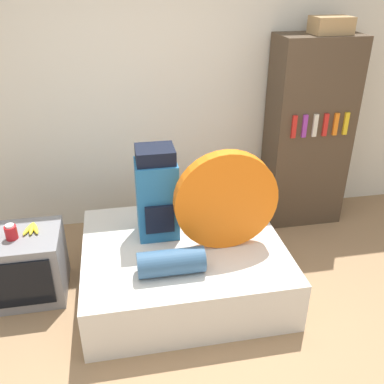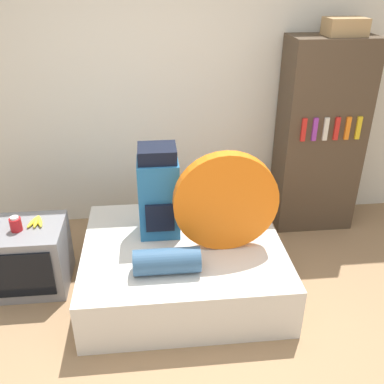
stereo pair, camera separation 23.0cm
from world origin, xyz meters
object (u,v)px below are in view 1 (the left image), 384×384
canister (11,232)px  cardboard_box (331,25)px  sleeping_roll (171,262)px  backpack (157,194)px  television (26,265)px  bookshelf (308,134)px  tent_bag (226,201)px

canister → cardboard_box: size_ratio=0.36×
sleeping_roll → canister: size_ratio=3.93×
backpack → television: bearing=-177.6°
canister → bookshelf: 2.77m
tent_bag → cardboard_box: 1.82m
backpack → television: size_ratio=1.29×
sleeping_roll → backpack: bearing=93.4°
bookshelf → cardboard_box: cardboard_box is taller
canister → bookshelf: bearing=16.3°
television → backpack: bearing=2.4°
backpack → tent_bag: 0.55m
cardboard_box → sleeping_roll: bearing=-142.6°
tent_bag → bookshelf: bookshelf is taller
backpack → sleeping_roll: size_ratio=1.57×
sleeping_roll → cardboard_box: 2.42m
backpack → cardboard_box: cardboard_box is taller
television → canister: 0.33m
television → canister: bearing=-152.7°
sleeping_roll → canister: 1.22m
television → bookshelf: bearing=16.1°
backpack → canister: bearing=-176.4°
television → canister: size_ratio=4.76×
canister → cardboard_box: (2.71, 0.75, 1.30)m
backpack → canister: backpack is taller
television → sleeping_roll: bearing=-24.2°
tent_bag → sleeping_roll: size_ratio=1.65×
bookshelf → television: bearing=-163.9°
cardboard_box → backpack: bearing=-157.1°
tent_bag → cardboard_box: (1.13, 0.93, 1.09)m
television → tent_bag: bearing=-7.8°
cardboard_box → bookshelf: bearing=160.5°
canister → sleeping_roll: bearing=-22.2°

